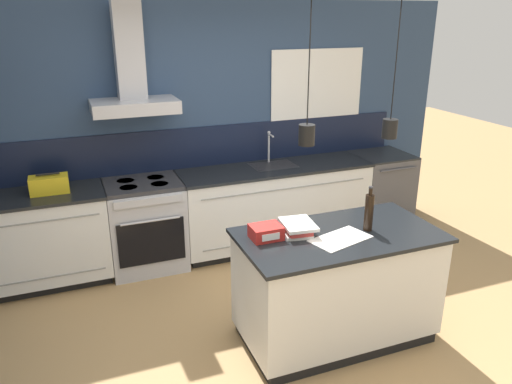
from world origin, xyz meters
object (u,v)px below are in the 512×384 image
at_px(book_stack, 297,228).
at_px(yellow_toolbox, 49,184).
at_px(oven_range, 146,225).
at_px(bottle_on_island, 369,212).
at_px(dishwasher, 379,191).
at_px(red_supply_box, 266,232).

distance_m(book_stack, yellow_toolbox, 2.38).
bearing_deg(yellow_toolbox, oven_range, -0.30).
relative_size(bottle_on_island, yellow_toolbox, 1.03).
relative_size(oven_range, dishwasher, 1.00).
height_order(book_stack, red_supply_box, red_supply_box).
distance_m(bottle_on_island, yellow_toolbox, 2.87).
height_order(dishwasher, red_supply_box, red_supply_box).
height_order(red_supply_box, yellow_toolbox, yellow_toolbox).
height_order(bottle_on_island, yellow_toolbox, bottle_on_island).
bearing_deg(red_supply_box, yellow_toolbox, 132.10).
relative_size(oven_range, red_supply_box, 4.01).
bearing_deg(yellow_toolbox, bottle_on_island, -38.21).
relative_size(dishwasher, bottle_on_island, 2.60).
xyz_separation_m(oven_range, red_supply_box, (0.64, -1.63, 0.51)).
xyz_separation_m(dishwasher, yellow_toolbox, (-3.62, 0.00, 0.54)).
bearing_deg(dishwasher, bottle_on_island, -127.58).
distance_m(oven_range, yellow_toolbox, 1.00).
xyz_separation_m(oven_range, dishwasher, (2.78, 0.00, -0.00)).
height_order(dishwasher, book_stack, book_stack).
height_order(dishwasher, yellow_toolbox, yellow_toolbox).
xyz_separation_m(oven_range, book_stack, (0.89, -1.63, 0.50)).
bearing_deg(oven_range, yellow_toolbox, 179.70).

